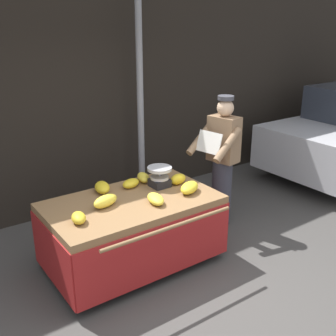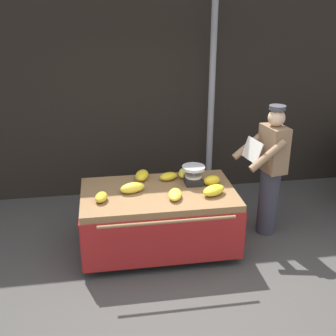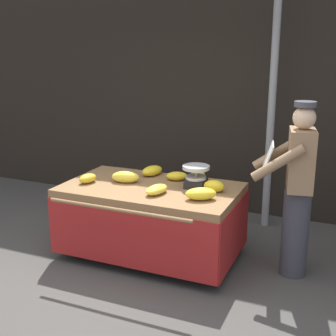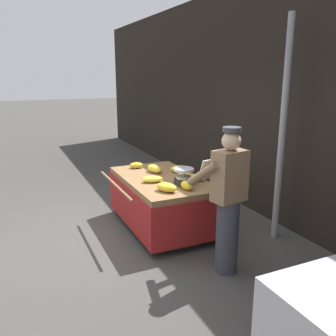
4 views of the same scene
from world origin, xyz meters
TOP-DOWN VIEW (x-y plane):
  - ground_plane at (0.00, 0.00)m, footprint 60.00×60.00m
  - back_wall at (0.00, 2.82)m, footprint 16.00×0.24m
  - street_pole at (0.89, 2.35)m, footprint 0.09×0.09m
  - banana_cart at (-0.07, 1.00)m, footprint 1.84×1.27m
  - weighing_scale at (0.38, 1.14)m, footprint 0.28×0.28m
  - banana_bunch_0 at (0.09, 0.79)m, footprint 0.21×0.31m
  - banana_bunch_1 at (0.60, 1.07)m, footprint 0.22×0.15m
  - banana_bunch_2 at (0.55, 0.80)m, footprint 0.34×0.29m
  - banana_bunch_3 at (-0.74, 0.85)m, footprint 0.18×0.24m
  - banana_bunch_4 at (-0.37, 1.01)m, footprint 0.32×0.21m
  - banana_bunch_5 at (0.31, 1.37)m, footprint 0.20×0.27m
  - banana_bunch_6 at (0.10, 1.31)m, footprint 0.27×0.22m
  - banana_bunch_7 at (-0.23, 1.37)m, footprint 0.24×0.32m
  - vendor_person at (1.38, 1.19)m, footprint 0.64×0.59m

SIDE VIEW (x-z plane):
  - ground_plane at x=0.00m, z-range 0.00..0.00m
  - banana_cart at x=-0.07m, z-range 0.19..0.97m
  - banana_bunch_0 at x=0.09m, z-range 0.79..0.88m
  - banana_bunch_6 at x=0.10m, z-range 0.79..0.88m
  - banana_bunch_3 at x=-0.74m, z-range 0.79..0.88m
  - banana_bunch_5 at x=0.31m, z-range 0.79..0.89m
  - banana_bunch_7 at x=-0.23m, z-range 0.79..0.90m
  - banana_bunch_2 at x=0.55m, z-range 0.79..0.90m
  - banana_bunch_1 at x=0.60m, z-range 0.79..0.91m
  - banana_bunch_4 at x=-0.37m, z-range 0.79..0.91m
  - vendor_person at x=1.38m, z-range 0.02..1.73m
  - weighing_scale at x=0.38m, z-range 0.79..1.02m
  - street_pole at x=0.89m, z-range 0.00..3.01m
  - back_wall at x=0.00m, z-range 0.00..3.72m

